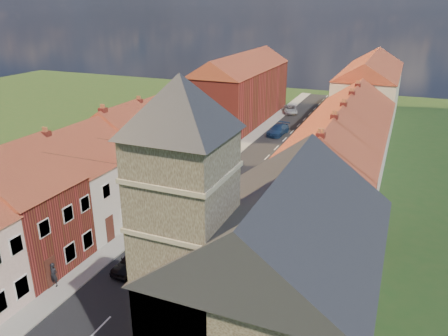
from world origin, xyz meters
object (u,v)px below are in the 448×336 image
at_px(car_mid, 200,189).
at_px(car_near, 134,260).
at_px(car_far, 278,130).
at_px(pedestrian_left, 53,275).
at_px(church, 266,263).
at_px(lamppost, 184,162).
at_px(car_distant, 290,109).

bearing_deg(car_mid, car_near, -96.25).
relative_size(car_far, pedestrian_left, 2.91).
xyz_separation_m(church, car_mid, (-12.10, 17.70, -5.26)).
distance_m(car_mid, car_far, 22.91).
xyz_separation_m(car_far, pedestrian_left, (-3.60, -39.90, 0.25)).
xyz_separation_m(lamppost, car_mid, (1.07, 1.03, -2.92)).
relative_size(church, lamppost, 2.53).
bearing_deg(lamppost, car_distant, 89.03).
bearing_deg(pedestrian_left, car_far, 80.19).
distance_m(lamppost, car_far, 24.18).
bearing_deg(car_far, car_near, -84.65).
height_order(car_near, pedestrian_left, pedestrian_left).
bearing_deg(church, car_mid, 124.36).
xyz_separation_m(church, lamppost, (-13.17, 16.68, -2.34)).
distance_m(lamppost, car_distant, 37.29).
relative_size(church, car_distant, 3.22).
relative_size(car_distant, pedestrian_left, 2.82).
height_order(church, car_mid, church).
bearing_deg(church, car_near, 157.39).
height_order(lamppost, car_distant, lamppost).
distance_m(church, car_far, 42.32).
distance_m(car_distant, pedestrian_left, 53.22).
distance_m(car_near, car_far, 36.05).
height_order(church, lamppost, church).
bearing_deg(car_far, car_mid, -87.75).
relative_size(car_mid, car_far, 0.77).
bearing_deg(pedestrian_left, church, -7.31).
xyz_separation_m(car_near, pedestrian_left, (-3.60, -3.85, 0.30)).
distance_m(car_mid, car_distant, 36.15).
height_order(lamppost, car_far, lamppost).
distance_m(car_near, car_distant, 49.36).
bearing_deg(church, pedestrian_left, 177.35).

